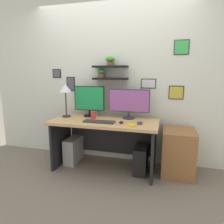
{
  "coord_description": "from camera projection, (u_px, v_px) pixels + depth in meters",
  "views": [
    {
      "loc": [
        0.86,
        -2.75,
        1.45
      ],
      "look_at": [
        0.1,
        0.05,
        0.87
      ],
      "focal_mm": 32.63,
      "sensor_mm": 36.0,
      "label": 1
    }
  ],
  "objects": [
    {
      "name": "drawer_cabinet",
      "position": [
        178.0,
        152.0,
        2.88
      ],
      "size": [
        0.44,
        0.5,
        0.65
      ],
      "primitive_type": "cube",
      "color": "brown",
      "rests_on": "ground"
    },
    {
      "name": "water_cup",
      "position": [
        93.0,
        115.0,
        3.06
      ],
      "size": [
        0.07,
        0.07,
        0.11
      ],
      "primitive_type": "cylinder",
      "color": "red",
      "rests_on": "desk"
    },
    {
      "name": "keyboard",
      "position": [
        99.0,
        122.0,
        2.85
      ],
      "size": [
        0.44,
        0.14,
        0.02
      ],
      "primitive_type": "cube",
      "color": "#2D2D33",
      "rests_on": "desk"
    },
    {
      "name": "cell_phone",
      "position": [
        140.0,
        123.0,
        2.78
      ],
      "size": [
        0.09,
        0.15,
        0.01
      ],
      "primitive_type": "cube",
      "rotation": [
        0.0,
        0.0,
        0.14
      ],
      "color": "#2D2D33",
      "rests_on": "desk"
    },
    {
      "name": "monitor_left",
      "position": [
        89.0,
        100.0,
        3.2
      ],
      "size": [
        0.49,
        0.18,
        0.48
      ],
      "color": "black",
      "rests_on": "desk"
    },
    {
      "name": "computer_tower_right",
      "position": [
        141.0,
        159.0,
        2.97
      ],
      "size": [
        0.18,
        0.4,
        0.39
      ],
      "primitive_type": "cube",
      "color": "black",
      "rests_on": "ground"
    },
    {
      "name": "monitor_right",
      "position": [
        129.0,
        102.0,
        3.04
      ],
      "size": [
        0.62,
        0.18,
        0.44
      ],
      "color": "#2D2D33",
      "rests_on": "desk"
    },
    {
      "name": "back_wall_assembly",
      "position": [
        112.0,
        78.0,
        3.26
      ],
      "size": [
        4.4,
        0.24,
        2.7
      ],
      "color": "silver",
      "rests_on": "ground"
    },
    {
      "name": "computer_mouse",
      "position": [
        121.0,
        122.0,
        2.79
      ],
      "size": [
        0.06,
        0.09,
        0.03
      ],
      "primitive_type": "ellipsoid",
      "color": "black",
      "rests_on": "desk"
    },
    {
      "name": "computer_tower_left",
      "position": [
        73.0,
        150.0,
        3.3
      ],
      "size": [
        0.18,
        0.4,
        0.4
      ],
      "primitive_type": "cube",
      "color": "#99999E",
      "rests_on": "ground"
    },
    {
      "name": "desk",
      "position": [
        106.0,
        133.0,
        3.05
      ],
      "size": [
        1.56,
        0.68,
        0.75
      ],
      "color": "tan",
      "rests_on": "ground"
    },
    {
      "name": "scissors_tray",
      "position": [
        131.0,
        125.0,
        2.65
      ],
      "size": [
        0.14,
        0.12,
        0.02
      ],
      "primitive_type": "cube",
      "rotation": [
        0.0,
        0.0,
        -0.39
      ],
      "color": "yellow",
      "rests_on": "desk"
    },
    {
      "name": "ground_plane",
      "position": [
        105.0,
        168.0,
        3.11
      ],
      "size": [
        8.0,
        8.0,
        0.0
      ],
      "primitive_type": "plane",
      "color": "#70665B"
    },
    {
      "name": "desk_lamp",
      "position": [
        65.0,
        90.0,
        3.12
      ],
      "size": [
        0.19,
        0.19,
        0.51
      ],
      "color": "#2D2D33",
      "rests_on": "desk"
    }
  ]
}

